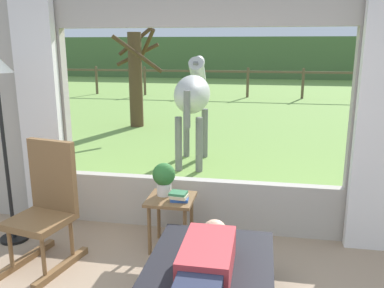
{
  "coord_description": "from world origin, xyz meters",
  "views": [
    {
      "loc": [
        0.64,
        -1.71,
        1.93
      ],
      "look_at": [
        0.0,
        1.8,
        1.05
      ],
      "focal_mm": 37.47,
      "sensor_mm": 36.0,
      "label": 1
    }
  ],
  "objects_px": {
    "potted_plant": "(164,177)",
    "horse": "(193,94)",
    "side_table": "(171,207)",
    "pasture_tree": "(136,76)",
    "book_stack": "(179,196)",
    "rocking_chair": "(47,205)",
    "reclining_person": "(203,275)"
  },
  "relations": [
    {
      "from": "horse",
      "to": "book_stack",
      "type": "bearing_deg",
      "value": -85.11
    },
    {
      "from": "reclining_person",
      "to": "rocking_chair",
      "type": "height_order",
      "value": "rocking_chair"
    },
    {
      "from": "reclining_person",
      "to": "pasture_tree",
      "type": "distance_m",
      "value": 7.47
    },
    {
      "from": "rocking_chair",
      "to": "horse",
      "type": "bearing_deg",
      "value": 89.61
    },
    {
      "from": "reclining_person",
      "to": "pasture_tree",
      "type": "xyz_separation_m",
      "value": [
        -2.67,
        6.94,
        0.7
      ]
    },
    {
      "from": "potted_plant",
      "to": "pasture_tree",
      "type": "bearing_deg",
      "value": 110.37
    },
    {
      "from": "side_table",
      "to": "horse",
      "type": "distance_m",
      "value": 3.0
    },
    {
      "from": "rocking_chair",
      "to": "pasture_tree",
      "type": "height_order",
      "value": "pasture_tree"
    },
    {
      "from": "rocking_chair",
      "to": "book_stack",
      "type": "height_order",
      "value": "rocking_chair"
    },
    {
      "from": "side_table",
      "to": "potted_plant",
      "type": "height_order",
      "value": "potted_plant"
    },
    {
      "from": "rocking_chair",
      "to": "horse",
      "type": "xyz_separation_m",
      "value": [
        0.73,
        3.34,
        0.61
      ]
    },
    {
      "from": "horse",
      "to": "pasture_tree",
      "type": "relative_size",
      "value": 0.77
    },
    {
      "from": "potted_plant",
      "to": "horse",
      "type": "relative_size",
      "value": 0.18
    },
    {
      "from": "side_table",
      "to": "pasture_tree",
      "type": "distance_m",
      "value": 6.13
    },
    {
      "from": "rocking_chair",
      "to": "potted_plant",
      "type": "distance_m",
      "value": 1.09
    },
    {
      "from": "side_table",
      "to": "horse",
      "type": "relative_size",
      "value": 0.29
    },
    {
      "from": "potted_plant",
      "to": "pasture_tree",
      "type": "relative_size",
      "value": 0.14
    },
    {
      "from": "pasture_tree",
      "to": "horse",
      "type": "bearing_deg",
      "value": -56.21
    },
    {
      "from": "pasture_tree",
      "to": "potted_plant",
      "type": "bearing_deg",
      "value": -69.63
    },
    {
      "from": "reclining_person",
      "to": "side_table",
      "type": "bearing_deg",
      "value": 111.93
    },
    {
      "from": "rocking_chair",
      "to": "pasture_tree",
      "type": "relative_size",
      "value": 0.48
    },
    {
      "from": "potted_plant",
      "to": "horse",
      "type": "xyz_separation_m",
      "value": [
        -0.22,
        2.84,
        0.45
      ]
    },
    {
      "from": "side_table",
      "to": "potted_plant",
      "type": "distance_m",
      "value": 0.29
    },
    {
      "from": "potted_plant",
      "to": "pasture_tree",
      "type": "height_order",
      "value": "pasture_tree"
    },
    {
      "from": "side_table",
      "to": "book_stack",
      "type": "distance_m",
      "value": 0.17
    },
    {
      "from": "rocking_chair",
      "to": "pasture_tree",
      "type": "distance_m",
      "value": 6.26
    },
    {
      "from": "horse",
      "to": "rocking_chair",
      "type": "bearing_deg",
      "value": -105.05
    },
    {
      "from": "side_table",
      "to": "pasture_tree",
      "type": "relative_size",
      "value": 0.22
    },
    {
      "from": "reclining_person",
      "to": "pasture_tree",
      "type": "relative_size",
      "value": 0.61
    },
    {
      "from": "side_table",
      "to": "book_stack",
      "type": "xyz_separation_m",
      "value": [
        0.09,
        -0.06,
        0.14
      ]
    },
    {
      "from": "side_table",
      "to": "horse",
      "type": "height_order",
      "value": "horse"
    },
    {
      "from": "book_stack",
      "to": "horse",
      "type": "xyz_separation_m",
      "value": [
        -0.39,
        2.95,
        0.59
      ]
    }
  ]
}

